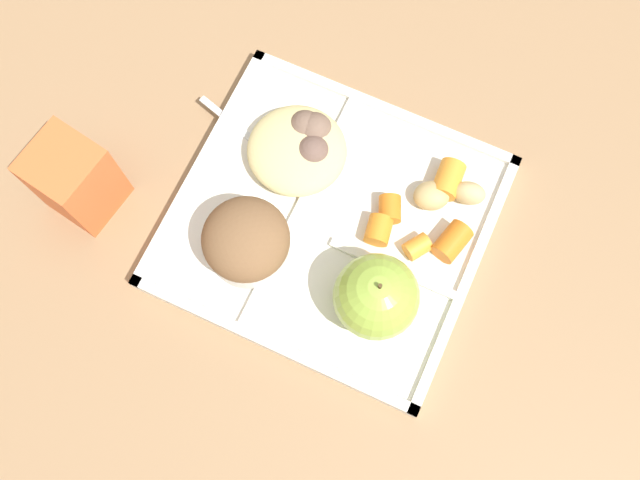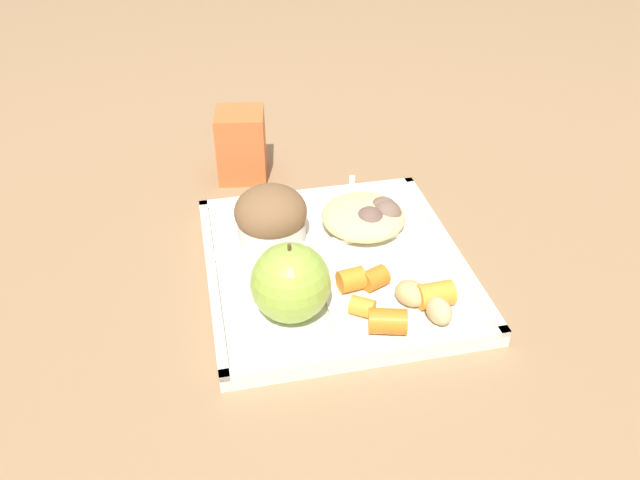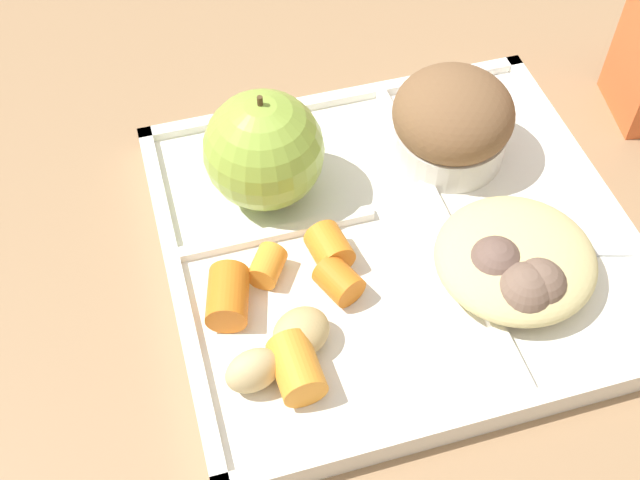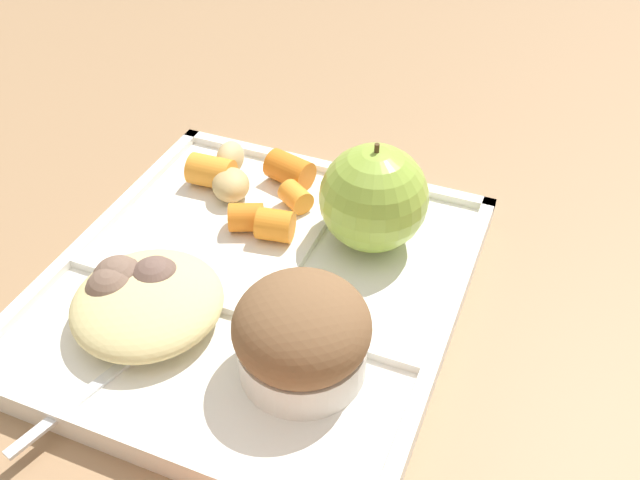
% 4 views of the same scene
% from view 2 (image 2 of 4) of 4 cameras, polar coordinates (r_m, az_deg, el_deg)
% --- Properties ---
extents(ground, '(6.00, 6.00, 0.00)m').
position_cam_2_polar(ground, '(0.73, 1.27, -2.81)').
color(ground, '#997551').
extents(lunch_tray, '(0.30, 0.28, 0.02)m').
position_cam_2_polar(lunch_tray, '(0.72, 1.26, -2.35)').
color(lunch_tray, white).
rests_on(lunch_tray, ground).
extents(green_apple, '(0.08, 0.08, 0.09)m').
position_cam_2_polar(green_apple, '(0.63, -2.63, -3.80)').
color(green_apple, '#93B742').
rests_on(green_apple, lunch_tray).
extents(bran_muffin, '(0.08, 0.08, 0.07)m').
position_cam_2_polar(bran_muffin, '(0.74, -4.37, 2.07)').
color(bran_muffin, silver).
rests_on(bran_muffin, lunch_tray).
extents(carrot_slice_large, '(0.03, 0.03, 0.02)m').
position_cam_2_polar(carrot_slice_large, '(0.68, 4.86, -3.39)').
color(carrot_slice_large, orange).
rests_on(carrot_slice_large, lunch_tray).
extents(carrot_slice_tilted, '(0.03, 0.04, 0.03)m').
position_cam_2_polar(carrot_slice_tilted, '(0.63, 6.03, -7.17)').
color(carrot_slice_tilted, orange).
rests_on(carrot_slice_tilted, lunch_tray).
extents(carrot_slice_diagonal, '(0.03, 0.03, 0.02)m').
position_cam_2_polar(carrot_slice_diagonal, '(0.68, 2.79, -3.53)').
color(carrot_slice_diagonal, orange).
rests_on(carrot_slice_diagonal, lunch_tray).
extents(carrot_slice_center, '(0.03, 0.03, 0.02)m').
position_cam_2_polar(carrot_slice_center, '(0.65, 3.76, -5.93)').
color(carrot_slice_center, orange).
rests_on(carrot_slice_center, lunch_tray).
extents(carrot_slice_small, '(0.03, 0.04, 0.03)m').
position_cam_2_polar(carrot_slice_small, '(0.67, 10.19, -4.79)').
color(carrot_slice_small, orange).
rests_on(carrot_slice_small, lunch_tray).
extents(potato_chunk_browned, '(0.04, 0.03, 0.03)m').
position_cam_2_polar(potato_chunk_browned, '(0.65, 10.50, -6.19)').
color(potato_chunk_browned, tan).
rests_on(potato_chunk_browned, lunch_tray).
extents(potato_chunk_large, '(0.05, 0.04, 0.02)m').
position_cam_2_polar(potato_chunk_large, '(0.67, 8.09, -4.68)').
color(potato_chunk_large, tan).
rests_on(potato_chunk_large, lunch_tray).
extents(egg_noodle_pile, '(0.10, 0.10, 0.03)m').
position_cam_2_polar(egg_noodle_pile, '(0.77, 3.86, 2.08)').
color(egg_noodle_pile, '#D6C684').
rests_on(egg_noodle_pile, lunch_tray).
extents(meatball_back, '(0.04, 0.04, 0.04)m').
position_cam_2_polar(meatball_back, '(0.76, 4.40, 1.62)').
color(meatball_back, brown).
rests_on(meatball_back, lunch_tray).
extents(meatball_center, '(0.03, 0.03, 0.03)m').
position_cam_2_polar(meatball_center, '(0.78, 5.73, 2.53)').
color(meatball_center, brown).
rests_on(meatball_center, lunch_tray).
extents(meatball_front, '(0.04, 0.04, 0.04)m').
position_cam_2_polar(meatball_front, '(0.77, 5.89, 2.19)').
color(meatball_front, '#755B4C').
rests_on(meatball_front, lunch_tray).
extents(meatball_side, '(0.04, 0.04, 0.04)m').
position_cam_2_polar(meatball_side, '(0.78, 5.60, 2.53)').
color(meatball_side, '#755B4C').
rests_on(meatball_side, lunch_tray).
extents(plastic_fork, '(0.15, 0.06, 0.00)m').
position_cam_2_polar(plastic_fork, '(0.80, 2.68, 2.52)').
color(plastic_fork, silver).
rests_on(plastic_fork, lunch_tray).
extents(milk_carton, '(0.07, 0.07, 0.10)m').
position_cam_2_polar(milk_carton, '(0.89, -6.98, 8.36)').
color(milk_carton, orange).
rests_on(milk_carton, ground).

